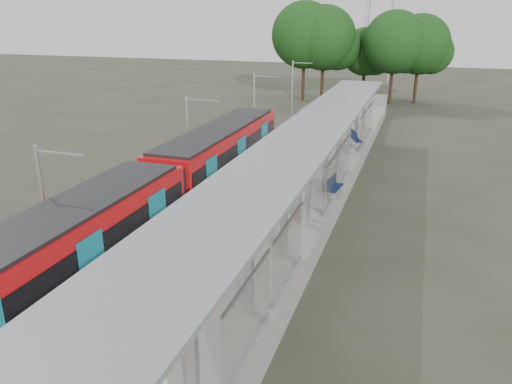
# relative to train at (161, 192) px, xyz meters

# --- Properties ---
(trackbed) EXTENTS (3.00, 70.00, 0.24)m
(trackbed) POSITION_rel_train_xyz_m (-0.00, 7.66, -1.93)
(trackbed) COLOR #59544C
(trackbed) RESTS_ON ground
(platform) EXTENTS (6.00, 50.00, 1.00)m
(platform) POSITION_rel_train_xyz_m (4.50, 7.66, -1.55)
(platform) COLOR gray
(platform) RESTS_ON ground
(tactile_strip) EXTENTS (0.60, 50.00, 0.02)m
(tactile_strip) POSITION_rel_train_xyz_m (1.95, 7.66, -1.04)
(tactile_strip) COLOR gold
(tactile_strip) RESTS_ON platform
(end_fence) EXTENTS (6.00, 0.10, 1.20)m
(end_fence) POSITION_rel_train_xyz_m (4.50, 32.61, -0.45)
(end_fence) COLOR #9EA0A5
(end_fence) RESTS_ON platform
(train) EXTENTS (2.74, 27.60, 3.62)m
(train) POSITION_rel_train_xyz_m (0.00, 0.00, 0.00)
(train) COLOR black
(train) RESTS_ON ground
(canopy) EXTENTS (3.27, 38.00, 3.66)m
(canopy) POSITION_rel_train_xyz_m (6.11, 3.85, 2.15)
(canopy) COLOR #9EA0A5
(canopy) RESTS_ON platform
(tree_cluster) EXTENTS (19.86, 10.30, 11.30)m
(tree_cluster) POSITION_rel_train_xyz_m (2.80, 40.71, 4.86)
(tree_cluster) COLOR #382316
(tree_cluster) RESTS_ON ground
(catenary_masts) EXTENTS (2.08, 48.16, 5.40)m
(catenary_masts) POSITION_rel_train_xyz_m (-1.72, 6.66, 0.86)
(catenary_masts) COLOR #9EA0A5
(catenary_masts) RESTS_ON ground
(bench_mid) EXTENTS (0.63, 1.55, 1.03)m
(bench_mid) POSITION_rel_train_xyz_m (7.11, 4.90, -0.51)
(bench_mid) COLOR #101F51
(bench_mid) RESTS_ON platform
(bench_far) EXTENTS (1.06, 1.62, 1.07)m
(bench_far) POSITION_rel_train_xyz_m (6.74, 15.58, -0.49)
(bench_far) COLOR #101F51
(bench_far) RESTS_ON platform
(info_pillar_far) EXTENTS (0.35, 0.35, 1.57)m
(info_pillar_far) POSITION_rel_train_xyz_m (6.13, 3.11, -0.37)
(info_pillar_far) COLOR beige
(info_pillar_far) RESTS_ON platform
(litter_bin) EXTENTS (0.60, 0.60, 0.94)m
(litter_bin) POSITION_rel_train_xyz_m (6.50, 0.96, -0.58)
(litter_bin) COLOR #9EA0A5
(litter_bin) RESTS_ON platform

